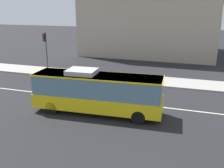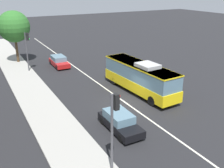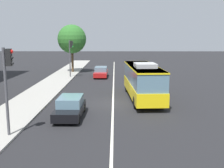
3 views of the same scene
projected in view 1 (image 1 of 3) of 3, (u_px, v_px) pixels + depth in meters
ground_plane at (90, 99)px, 22.88m from camera, size 160.00×160.00×0.00m
sidewalk_kerb at (115, 77)px, 29.60m from camera, size 80.00×3.70×0.14m
lane_centre_line at (90, 99)px, 22.87m from camera, size 76.00×0.16×0.01m
transit_bus at (97, 91)px, 19.32m from camera, size 10.13×3.09×3.46m
sedan_black at (67, 79)px, 26.64m from camera, size 4.51×1.85×1.46m
traffic_light_near_corner at (46, 46)px, 29.54m from camera, size 0.34×0.62×5.20m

